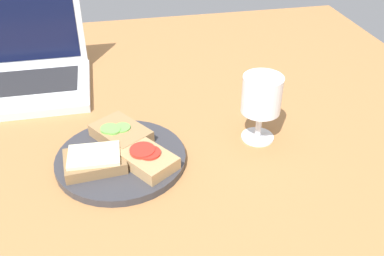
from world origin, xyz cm
name	(u,v)px	position (x,y,z in cm)	size (l,w,h in cm)	color
wooden_table	(167,145)	(0.00, 0.00, 1.50)	(140.00, 140.00, 3.00)	#9E6B3D
plate	(121,159)	(-9.40, -5.39, 3.72)	(24.07, 24.07, 1.44)	#333338
sandwich_with_tomato	(144,157)	(-5.28, -8.35, 5.76)	(12.34, 13.61, 2.97)	#A88456
sandwich_with_cucumber	(121,134)	(-8.96, -0.36, 5.74)	(12.41, 13.34, 2.89)	#937047
sandwich_with_cheese	(95,160)	(-14.01, -7.47, 5.74)	(11.25, 8.72, 2.76)	brown
wine_glass	(262,98)	(18.01, -3.11, 12.26)	(7.66, 7.66, 13.70)	white
laptop	(22,73)	(-30.35, 28.54, 6.65)	(30.96, 25.83, 20.15)	silver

